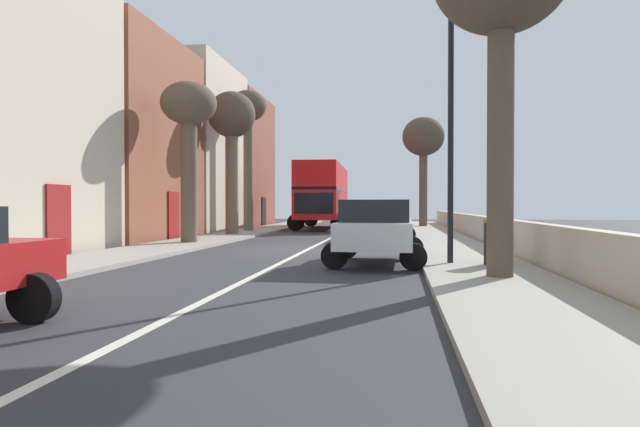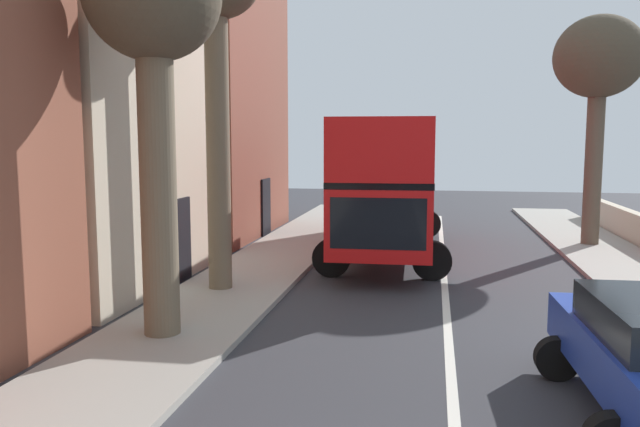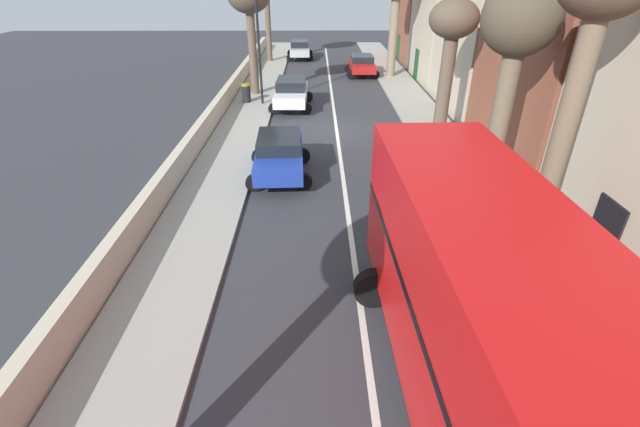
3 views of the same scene
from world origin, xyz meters
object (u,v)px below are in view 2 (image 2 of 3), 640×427
at_px(street_tree_left_0, 216,15).
at_px(street_tree_left_6, 153,22).
at_px(double_decker_bus, 388,178).
at_px(street_tree_right_1, 599,64).

height_order(street_tree_left_0, street_tree_left_6, street_tree_left_0).
height_order(double_decker_bus, street_tree_left_0, street_tree_left_0).
bearing_deg(street_tree_left_0, street_tree_right_1, 39.06).
relative_size(double_decker_bus, street_tree_left_6, 1.50).
bearing_deg(street_tree_right_1, street_tree_left_6, -130.33).
distance_m(double_decker_bus, street_tree_left_6, 10.25).
distance_m(double_decker_bus, street_tree_left_0, 7.73).
height_order(street_tree_right_1, street_tree_left_6, street_tree_right_1).
distance_m(double_decker_bus, street_tree_right_1, 7.80).
height_order(street_tree_left_0, street_tree_right_1, street_tree_left_0).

